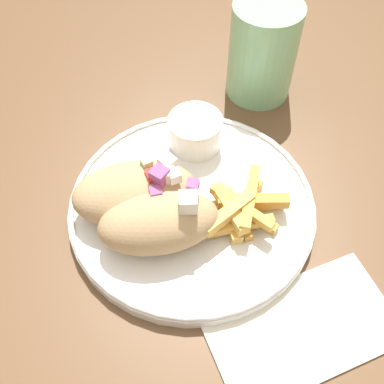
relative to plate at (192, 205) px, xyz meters
name	(u,v)px	position (x,y,z in m)	size (l,w,h in m)	color
ground_plane	(191,371)	(0.01, 0.02, -0.76)	(10.00, 10.00, 0.00)	brown
table	(190,222)	(0.01, 0.02, -0.07)	(1.57, 1.57, 0.75)	brown
napkin	(303,328)	(0.05, -0.16, -0.01)	(0.18, 0.10, 0.00)	silver
plate	(192,205)	(0.00, 0.00, 0.00)	(0.27, 0.27, 0.02)	white
pita_sandwich_near	(159,222)	(-0.04, -0.03, 0.03)	(0.13, 0.09, 0.07)	tan
pita_sandwich_far	(136,192)	(-0.06, 0.01, 0.03)	(0.14, 0.10, 0.06)	tan
fries_pile	(240,209)	(0.04, -0.03, 0.02)	(0.10, 0.08, 0.03)	#E5B251
sauce_ramekin	(195,130)	(0.03, 0.08, 0.03)	(0.06, 0.06, 0.04)	white
water_glass	(262,55)	(0.15, 0.16, 0.05)	(0.09, 0.09, 0.12)	#8CCC93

